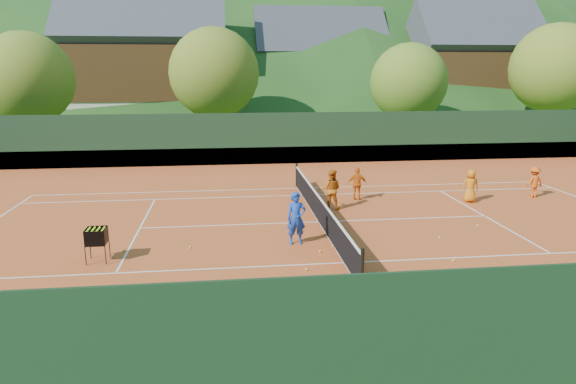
{
  "coord_description": "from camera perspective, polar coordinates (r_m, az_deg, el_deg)",
  "views": [
    {
      "loc": [
        -3.31,
        -17.73,
        5.47
      ],
      "look_at": [
        -1.15,
        0.0,
        1.18
      ],
      "focal_mm": 32.0,
      "sensor_mm": 36.0,
      "label": 1
    }
  ],
  "objects": [
    {
      "name": "coach",
      "position": [
        16.25,
        0.92,
        -2.95
      ],
      "size": [
        0.63,
        0.43,
        1.69
      ],
      "primitive_type": "imported",
      "rotation": [
        0.0,
        0.0,
        0.04
      ],
      "color": "#1A3FAB",
      "rests_on": "clay_court"
    },
    {
      "name": "perimeter_fence",
      "position": [
        18.52,
        3.52,
        0.37
      ],
      "size": [
        40.4,
        24.24,
        3.0
      ],
      "color": "black",
      "rests_on": "clay_court"
    },
    {
      "name": "tree_a",
      "position": [
        37.93,
        -27.05,
        11.16
      ],
      "size": [
        6.0,
        6.0,
        7.88
      ],
      "color": "#412A1A",
      "rests_on": "ground"
    },
    {
      "name": "tennis_ball_5",
      "position": [
        12.65,
        15.89,
        -12.38
      ],
      "size": [
        0.07,
        0.07,
        0.07
      ],
      "primitive_type": "sphere",
      "color": "yellow",
      "rests_on": "clay_court"
    },
    {
      "name": "tennis_ball_9",
      "position": [
        13.38,
        -16.7,
        -10.97
      ],
      "size": [
        0.07,
        0.07,
        0.07
      ],
      "primitive_type": "sphere",
      "color": "yellow",
      "rests_on": "clay_court"
    },
    {
      "name": "tennis_ball_13",
      "position": [
        14.4,
        2.08,
        -8.59
      ],
      "size": [
        0.07,
        0.07,
        0.07
      ],
      "primitive_type": "sphere",
      "color": "yellow",
      "rests_on": "clay_court"
    },
    {
      "name": "tennis_ball_3",
      "position": [
        17.75,
        16.51,
        -4.84
      ],
      "size": [
        0.07,
        0.07,
        0.07
      ],
      "primitive_type": "sphere",
      "color": "yellow",
      "rests_on": "clay_court"
    },
    {
      "name": "tennis_ball_20",
      "position": [
        12.3,
        -25.72,
        -14.05
      ],
      "size": [
        0.07,
        0.07,
        0.07
      ],
      "primitive_type": "sphere",
      "color": "yellow",
      "rests_on": "clay_court"
    },
    {
      "name": "student_a",
      "position": [
        20.42,
        4.84,
        0.3
      ],
      "size": [
        0.95,
        0.85,
        1.6
      ],
      "primitive_type": "imported",
      "rotation": [
        0.0,
        0.0,
        2.77
      ],
      "color": "#CA5F11",
      "rests_on": "clay_court"
    },
    {
      "name": "tree_d",
      "position": [
        45.43,
        27.56,
        12.08
      ],
      "size": [
        6.8,
        6.8,
        8.93
      ],
      "color": "#412C1A",
      "rests_on": "ground"
    },
    {
      "name": "tennis_ball_16",
      "position": [
        13.45,
        1.01,
        -10.24
      ],
      "size": [
        0.07,
        0.07,
        0.07
      ],
      "primitive_type": "sphere",
      "color": "yellow",
      "rests_on": "clay_court"
    },
    {
      "name": "tennis_ball_1",
      "position": [
        19.47,
        20.3,
        -3.51
      ],
      "size": [
        0.07,
        0.07,
        0.07
      ],
      "primitive_type": "sphere",
      "color": "yellow",
      "rests_on": "clay_court"
    },
    {
      "name": "tennis_ball_19",
      "position": [
        16.38,
        -10.81,
        -6.04
      ],
      "size": [
        0.07,
        0.07,
        0.07
      ],
      "primitive_type": "sphere",
      "color": "yellow",
      "rests_on": "clay_court"
    },
    {
      "name": "clay_court",
      "position": [
        18.85,
        3.47,
        -3.36
      ],
      "size": [
        40.0,
        24.0,
        0.02
      ],
      "primitive_type": "cube",
      "color": "#C04B1F",
      "rests_on": "ground"
    },
    {
      "name": "tennis_net",
      "position": [
        18.71,
        3.49,
        -1.86
      ],
      "size": [
        0.1,
        12.07,
        1.1
      ],
      "color": "black",
      "rests_on": "clay_court"
    },
    {
      "name": "tennis_ball_10",
      "position": [
        11.94,
        -0.9,
        -13.46
      ],
      "size": [
        0.07,
        0.07,
        0.07
      ],
      "primitive_type": "sphere",
      "color": "yellow",
      "rests_on": "clay_court"
    },
    {
      "name": "tennis_ball_0",
      "position": [
        15.76,
        3.59,
        -6.61
      ],
      "size": [
        0.07,
        0.07,
        0.07
      ],
      "primitive_type": "sphere",
      "color": "yellow",
      "rests_on": "clay_court"
    },
    {
      "name": "tree_b",
      "position": [
        37.74,
        -8.21,
        12.95
      ],
      "size": [
        6.4,
        6.4,
        8.4
      ],
      "color": "#422C1A",
      "rests_on": "ground"
    },
    {
      "name": "tennis_ball_12",
      "position": [
        16.31,
        4.98,
        -5.94
      ],
      "size": [
        0.07,
        0.07,
        0.07
      ],
      "primitive_type": "sphere",
      "color": "yellow",
      "rests_on": "clay_court"
    },
    {
      "name": "court_lines",
      "position": [
        18.84,
        3.47,
        -3.32
      ],
      "size": [
        23.83,
        11.03,
        0.0
      ],
      "color": "white",
      "rests_on": "clay_court"
    },
    {
      "name": "tennis_ball_24",
      "position": [
        17.67,
        1.59,
        -4.35
      ],
      "size": [
        0.07,
        0.07,
        0.07
      ],
      "primitive_type": "sphere",
      "color": "yellow",
      "rests_on": "clay_court"
    },
    {
      "name": "tennis_ball_17",
      "position": [
        12.41,
        -19.12,
        -13.15
      ],
      "size": [
        0.07,
        0.07,
        0.07
      ],
      "primitive_type": "sphere",
      "color": "yellow",
      "rests_on": "clay_court"
    },
    {
      "name": "tennis_ball_14",
      "position": [
        11.89,
        28.05,
        -15.29
      ],
      "size": [
        0.07,
        0.07,
        0.07
      ],
      "primitive_type": "sphere",
      "color": "yellow",
      "rests_on": "clay_court"
    },
    {
      "name": "tennis_ball_4",
      "position": [
        11.11,
        8.75,
        -15.83
      ],
      "size": [
        0.07,
        0.07,
        0.07
      ],
      "primitive_type": "sphere",
      "color": "yellow",
      "rests_on": "clay_court"
    },
    {
      "name": "tennis_ball_15",
      "position": [
        12.75,
        7.56,
        -11.74
      ],
      "size": [
        0.07,
        0.07,
        0.07
      ],
      "primitive_type": "sphere",
      "color": "yellow",
      "rests_on": "clay_court"
    },
    {
      "name": "chalet_mid",
      "position": [
        52.57,
        3.34,
        12.96
      ],
      "size": [
        12.65,
        8.82,
        11.45
      ],
      "color": "beige",
      "rests_on": "ground"
    },
    {
      "name": "tree_c",
      "position": [
        39.08,
        13.25,
        11.8
      ],
      "size": [
        5.6,
        5.6,
        7.35
      ],
      "color": "#3F2619",
      "rests_on": "ground"
    },
    {
      "name": "tennis_ball_6",
      "position": [
        11.56,
        22.39,
        -15.54
      ],
      "size": [
        0.07,
        0.07,
        0.07
      ],
      "primitive_type": "sphere",
      "color": "yellow",
      "rests_on": "clay_court"
    },
    {
      "name": "tennis_ball_11",
      "position": [
        16.62,
        -17.75,
        -6.17
      ],
      "size": [
        0.07,
        0.07,
        0.07
      ],
      "primitive_type": "sphere",
      "color": "yellow",
      "rests_on": "clay_court"
    },
    {
      "name": "chalet_right",
      "position": [
        53.12,
        19.56,
        12.52
      ],
      "size": [
        11.5,
        8.82,
        11.91
      ],
      "color": "beige",
      "rests_on": "ground"
    },
    {
      "name": "tennis_ball_18",
      "position": [
        15.77,
        17.91,
        -7.26
      ],
      "size": [
        0.07,
        0.07,
        0.07
      ],
      "primitive_type": "sphere",
      "color": "yellow",
      "rests_on": "clay_court"
    },
    {
      "name": "student_d",
      "position": [
        24.65,
        25.65,
        1.01
      ],
      "size": [
        0.95,
        0.64,
        1.36
      ],
      "primitive_type": "imported",
      "rotation": [
        0.0,
        0.0,
        3.3
      ],
      "color": "#E55814",
      "rests_on": "clay_court"
    },
    {
      "name": "ground",
      "position": [
        18.85,
        3.46,
        -3.39
      ],
      "size": [
        400.0,
        400.0,
        0.0
      ],
      "primitive_type": "plane",
      "color": "#294E18",
      "rests_on": "ground"
    },
    {
      "name": "chalet_left",
      "position": [
        48.2,
        -15.35,
        13.25
      ],
      "size": [
        13.8,
        9.93,
        12.92
      ],
      "color": "beige",
      "rests_on": "ground"
    },
    {
      "name": "tennis_ball_8",
      "position": [
        14.1,
        28.54,
        -10.82
      ],
      "size": [
        0.07,
        0.07,
        0.07
      ],
      "primitive_type": "sphere",
      "color": "yellow",
      "rests_on": "clay_court"
    },
    {
      "name": "student_b",
      "position": [
        21.98,
        7.72,
        0.9
      ],
      "size": [
        0.88,
        0.53,
        1.39
      ],
      "primitive_type": "imported",
      "rotation": [
        0.0,
        0.0,
        2.89
      ],
      "color": "orange",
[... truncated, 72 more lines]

